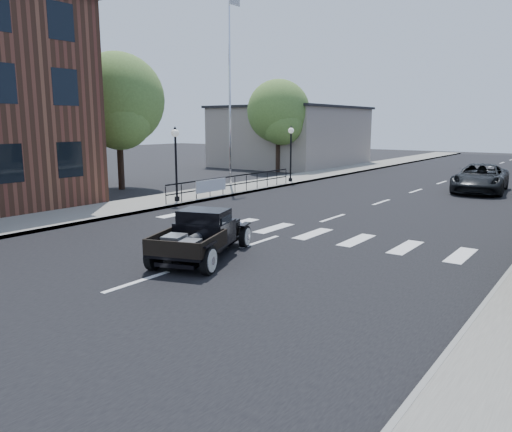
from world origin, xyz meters
The scene contains 14 objects.
ground centered at (0.00, 0.00, 0.00)m, with size 120.00×120.00×0.00m, color black.
road centered at (0.00, 15.00, 0.01)m, with size 14.00×80.00×0.02m, color black.
road_markings centered at (0.00, 10.00, 0.00)m, with size 12.00×60.00×0.06m, color silver, non-canonical shape.
sidewalk_left centered at (-8.50, 15.00, 0.07)m, with size 3.00×80.00×0.15m, color gray.
low_building_left centered at (-15.00, 28.00, 2.50)m, with size 10.00×12.00×5.00m, color gray.
railing centered at (-7.30, 10.00, 0.65)m, with size 0.08×10.00×1.00m, color black, non-canonical shape.
banner centered at (-7.22, 8.00, 0.45)m, with size 0.04×2.20×0.60m, color silver, non-canonical shape.
lamp_post_b centered at (-7.60, 6.00, 1.87)m, with size 0.36×0.36×3.44m, color black, non-canonical shape.
lamp_post_c centered at (-7.60, 16.00, 1.87)m, with size 0.36×0.36×3.44m, color black, non-canonical shape.
flagpole centered at (-9.20, 12.00, 5.67)m, with size 0.12×0.12×11.03m, color silver.
big_tree_near centered at (-14.00, 8.00, 3.81)m, with size 5.19×5.19×7.62m, color #4E7130, non-canonical shape.
big_tree_far centered at (-12.50, 22.00, 3.52)m, with size 4.80×4.80×7.05m, color #4E7130, non-canonical shape.
hotrod_pickup centered at (-0.20, -0.48, 0.69)m, with size 1.87×4.01×1.39m, color black, non-canonical shape.
second_car centered at (2.96, 18.65, 0.77)m, with size 2.54×5.52×1.53m, color black.
Camera 1 is at (8.91, -10.53, 3.71)m, focal length 35.00 mm.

